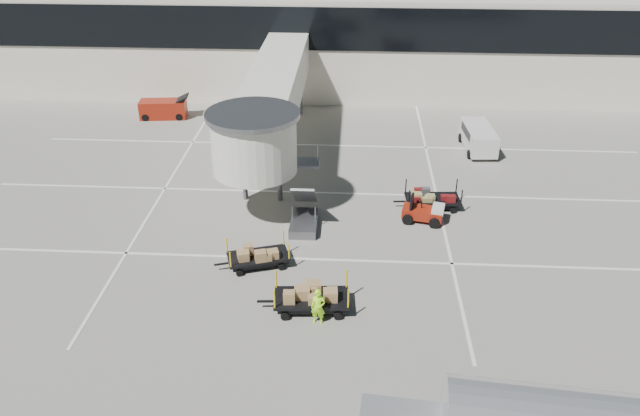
# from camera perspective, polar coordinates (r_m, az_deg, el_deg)

# --- Properties ---
(ground) EXTENTS (140.00, 140.00, 0.00)m
(ground) POSITION_cam_1_polar(r_m,az_deg,el_deg) (28.81, 0.52, -6.96)
(ground) COLOR gray
(ground) RESTS_ON ground
(lane_markings) EXTENTS (40.00, 30.00, 0.02)m
(lane_markings) POSITION_cam_1_polar(r_m,az_deg,el_deg) (36.79, 0.21, 1.66)
(lane_markings) COLOR white
(lane_markings) RESTS_ON ground
(terminal) EXTENTS (64.00, 12.11, 15.20)m
(terminal) POSITION_cam_1_polar(r_m,az_deg,el_deg) (54.76, 1.78, 15.50)
(terminal) COLOR silver
(terminal) RESTS_ON ground
(jet_bridge) EXTENTS (5.70, 20.40, 6.03)m
(jet_bridge) POSITION_cam_1_polar(r_m,az_deg,el_deg) (38.07, -4.58, 9.55)
(jet_bridge) COLOR silver
(jet_bridge) RESTS_ON ground
(baggage_tug) EXTENTS (2.33, 1.77, 1.42)m
(baggage_tug) POSITION_cam_1_polar(r_m,az_deg,el_deg) (33.84, 9.47, -0.42)
(baggage_tug) COLOR maroon
(baggage_tug) RESTS_ON ground
(suitcase_cart) EXTENTS (3.72, 1.70, 1.44)m
(suitcase_cart) POSITION_cam_1_polar(r_m,az_deg,el_deg) (35.23, 10.34, 0.80)
(suitcase_cart) COLOR black
(suitcase_cart) RESTS_ON ground
(box_cart_near) EXTENTS (3.99, 1.82, 1.55)m
(box_cart_near) POSITION_cam_1_polar(r_m,az_deg,el_deg) (26.93, -0.46, -8.23)
(box_cart_near) COLOR black
(box_cart_near) RESTS_ON ground
(box_cart_far) EXTENTS (3.60, 2.24, 1.39)m
(box_cart_far) POSITION_cam_1_polar(r_m,az_deg,el_deg) (29.93, -5.72, -4.31)
(box_cart_far) COLOR black
(box_cart_far) RESTS_ON ground
(ground_worker) EXTENTS (0.66, 0.48, 1.67)m
(ground_worker) POSITION_cam_1_polar(r_m,az_deg,el_deg) (26.12, -0.17, -9.03)
(ground_worker) COLOR #A5FF1A
(ground_worker) RESTS_ON ground
(minivan) EXTENTS (2.09, 4.31, 1.59)m
(minivan) POSITION_cam_1_polar(r_m,az_deg,el_deg) (43.17, 14.25, 6.41)
(minivan) COLOR silver
(minivan) RESTS_ON ground
(belt_loader) EXTENTS (3.77, 1.79, 1.76)m
(belt_loader) POSITION_cam_1_polar(r_m,az_deg,el_deg) (48.93, -14.11, 8.76)
(belt_loader) COLOR maroon
(belt_loader) RESTS_ON ground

